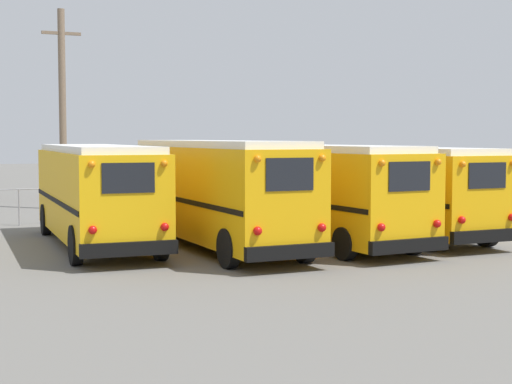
% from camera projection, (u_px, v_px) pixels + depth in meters
% --- Properties ---
extents(ground_plane, '(160.00, 160.00, 0.00)m').
position_uv_depth(ground_plane, '(254.00, 241.00, 25.47)').
color(ground_plane, '#66635E').
extents(school_bus_0, '(2.97, 9.80, 3.14)m').
position_uv_depth(school_bus_0, '(96.00, 191.00, 24.24)').
color(school_bus_0, '#EAAA0F').
rests_on(school_bus_0, ground).
extents(school_bus_1, '(2.52, 10.23, 3.28)m').
position_uv_depth(school_bus_1, '(216.00, 190.00, 23.93)').
color(school_bus_1, '#E5A00C').
rests_on(school_bus_1, ground).
extents(school_bus_2, '(3.07, 10.48, 3.14)m').
position_uv_depth(school_bus_2, '(310.00, 189.00, 25.32)').
color(school_bus_2, '#E5A00C').
rests_on(school_bus_2, ground).
extents(school_bus_3, '(2.56, 10.71, 3.05)m').
position_uv_depth(school_bus_3, '(384.00, 186.00, 27.25)').
color(school_bus_3, '#E5A00C').
rests_on(school_bus_3, ground).
extents(utility_pole, '(1.80, 0.33, 9.31)m').
position_uv_depth(utility_pole, '(63.00, 107.00, 36.53)').
color(utility_pole, '#75604C').
rests_on(utility_pole, ground).
extents(fence_line, '(17.90, 0.06, 1.42)m').
position_uv_depth(fence_line, '(178.00, 195.00, 32.50)').
color(fence_line, '#939399').
rests_on(fence_line, ground).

